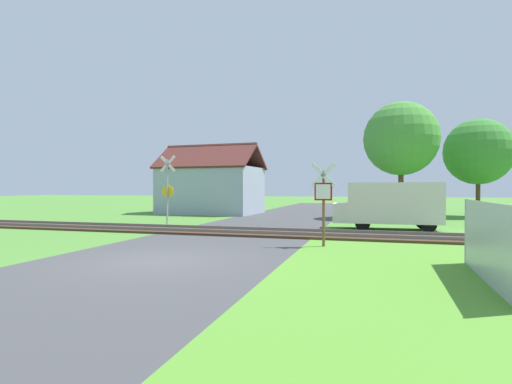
{
  "coord_description": "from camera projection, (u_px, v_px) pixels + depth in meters",
  "views": [
    {
      "loc": [
        5.59,
        -9.65,
        2.0
      ],
      "look_at": [
        0.5,
        7.89,
        1.8
      ],
      "focal_mm": 28.0,
      "sensor_mm": 36.0,
      "label": 1
    }
  ],
  "objects": [
    {
      "name": "mail_truck",
      "position": [
        390.0,
        204.0,
        18.93
      ],
      "size": [
        4.98,
        2.09,
        2.24
      ],
      "rotation": [
        0.0,
        0.0,
        1.62
      ],
      "color": "silver",
      "rests_on": "ground"
    },
    {
      "name": "road_asphalt",
      "position": [
        190.0,
        250.0,
        12.76
      ],
      "size": [
        6.68,
        80.0,
        0.01
      ],
      "primitive_type": "cube",
      "color": "#424244",
      "rests_on": "ground"
    },
    {
      "name": "fence_panel",
      "position": [
        486.0,
        242.0,
        8.4
      ],
      "size": [
        0.18,
        4.45,
        1.7
      ],
      "rotation": [
        0.0,
        0.0,
        1.54
      ],
      "color": "#9E9EA5",
      "rests_on": "ground"
    },
    {
      "name": "crossing_sign_far",
      "position": [
        167.0,
        187.0,
        20.8
      ],
      "size": [
        0.88,
        0.13,
        3.68
      ],
      "rotation": [
        0.0,
        0.0,
        0.01
      ],
      "color": "#9E9EA5",
      "rests_on": "ground"
    },
    {
      "name": "rail_track",
      "position": [
        239.0,
        232.0,
        17.46
      ],
      "size": [
        60.0,
        2.6,
        0.22
      ],
      "color": "#422D1E",
      "rests_on": "ground"
    },
    {
      "name": "house",
      "position": [
        211.0,
        188.0,
        30.95
      ],
      "size": [
        7.78,
        5.64,
        5.38
      ],
      "rotation": [
        0.0,
        0.0,
        -0.05
      ],
      "color": "#99A3B7",
      "rests_on": "ground"
    },
    {
      "name": "tree_right",
      "position": [
        401.0,
        139.0,
        25.95
      ],
      "size": [
        4.79,
        4.79,
        7.59
      ],
      "color": "#513823",
      "rests_on": "ground"
    },
    {
      "name": "stop_sign_near",
      "position": [
        323.0,
        197.0,
        13.5
      ],
      "size": [
        0.88,
        0.17,
        2.87
      ],
      "rotation": [
        0.0,
        0.0,
        3.05
      ],
      "color": "brown",
      "rests_on": "ground"
    },
    {
      "name": "tree_far",
      "position": [
        478.0,
        152.0,
        27.29
      ],
      "size": [
        4.51,
        4.51,
        6.72
      ],
      "color": "#513823",
      "rests_on": "ground"
    },
    {
      "name": "ground_plane",
      "position": [
        158.0,
        261.0,
        10.84
      ],
      "size": [
        160.0,
        160.0,
        0.0
      ],
      "primitive_type": "plane",
      "color": "#4C8433"
    },
    {
      "name": "grass_verge",
      "position": [
        415.0,
        299.0,
        7.16
      ],
      "size": [
        6.0,
        20.0,
        0.01
      ],
      "primitive_type": "cube",
      "color": "#54912D",
      "rests_on": "ground"
    }
  ]
}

